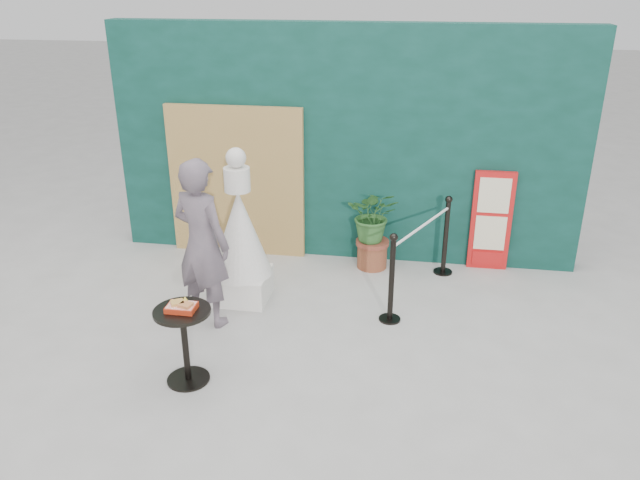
{
  "coord_description": "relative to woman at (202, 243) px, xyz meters",
  "views": [
    {
      "loc": [
        0.95,
        -4.61,
        3.52
      ],
      "look_at": [
        0.0,
        1.2,
        1.0
      ],
      "focal_mm": 35.0,
      "sensor_mm": 36.0,
      "label": 1
    }
  ],
  "objects": [
    {
      "name": "planter",
      "position": [
        1.67,
        1.65,
        -0.3
      ],
      "size": [
        0.63,
        0.55,
        1.08
      ],
      "color": "brown",
      "rests_on": "ground"
    },
    {
      "name": "cafe_table",
      "position": [
        0.18,
        -1.09,
        -0.42
      ],
      "size": [
        0.52,
        0.52,
        0.75
      ],
      "color": "black",
      "rests_on": "ground"
    },
    {
      "name": "stanchion_barrier",
      "position": [
        2.28,
        0.98,
        -0.43
      ],
      "size": [
        0.84,
        1.54,
        1.03
      ],
      "color": "black",
      "rests_on": "ground"
    },
    {
      "name": "menu_board",
      "position": [
        3.13,
        1.86,
        -0.27
      ],
      "size": [
        0.5,
        0.07,
        1.3
      ],
      "color": "red",
      "rests_on": "ground"
    },
    {
      "name": "woman",
      "position": [
        0.0,
        0.0,
        0.0
      ],
      "size": [
        0.79,
        0.65,
        1.84
      ],
      "primitive_type": "imported",
      "rotation": [
        0.0,
        0.0,
        2.77
      ],
      "color": "#66575F",
      "rests_on": "ground"
    },
    {
      "name": "ground",
      "position": [
        1.23,
        -1.09,
        -0.92
      ],
      "size": [
        60.0,
        60.0,
        0.0
      ],
      "primitive_type": "plane",
      "color": "#ADAAA5",
      "rests_on": "ground"
    },
    {
      "name": "bamboo_fence",
      "position": [
        -0.17,
        1.85,
        0.08
      ],
      "size": [
        1.8,
        0.08,
        2.0
      ],
      "primitive_type": "cube",
      "color": "tan",
      "rests_on": "ground"
    },
    {
      "name": "back_wall",
      "position": [
        1.23,
        2.06,
        0.58
      ],
      "size": [
        6.0,
        0.3,
        3.0
      ],
      "primitive_type": "cube",
      "color": "#0A3127",
      "rests_on": "ground"
    },
    {
      "name": "statue",
      "position": [
        0.25,
        0.56,
        -0.18
      ],
      "size": [
        0.71,
        0.71,
        1.81
      ],
      "color": "white",
      "rests_on": "ground"
    },
    {
      "name": "food_basket",
      "position": [
        0.18,
        -1.08,
        -0.14
      ],
      "size": [
        0.26,
        0.19,
        0.11
      ],
      "color": "#B52C13",
      "rests_on": "cafe_table"
    }
  ]
}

